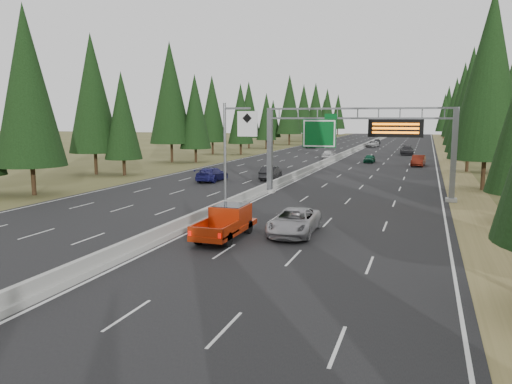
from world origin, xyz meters
TOP-DOWN VIEW (x-y plane):
  - road at (0.00, 80.00)m, footprint 32.00×260.00m
  - shoulder_right at (17.80, 80.00)m, footprint 3.60×260.00m
  - shoulder_left at (-17.80, 80.00)m, footprint 3.60×260.00m
  - median_barrier at (0.00, 80.00)m, footprint 0.70×260.00m
  - sign_gantry at (8.92, 34.88)m, footprint 16.75×0.98m
  - hov_sign_pole at (0.58, 24.97)m, footprint 2.80×0.50m
  - tree_row_right at (21.78, 79.64)m, footprint 12.18×238.51m
  - tree_row_left at (-22.08, 80.21)m, footprint 11.69×238.37m
  - silver_minivan at (6.73, 19.53)m, footprint 2.65×5.52m
  - red_pickup at (3.21, 17.57)m, footprint 2.02×5.66m
  - car_ahead_green at (5.75, 69.59)m, footprint 1.61×3.77m
  - car_ahead_dkred at (13.01, 66.23)m, footprint 2.02×4.93m
  - car_ahead_dkgrey at (10.57, 88.54)m, footprint 2.76×5.83m
  - car_ahead_white at (1.90, 111.93)m, footprint 2.85×5.41m
  - car_ahead_far at (1.50, 126.09)m, footprint 1.84×3.99m
  - car_onc_near at (-2.44, 44.31)m, footprint 1.89×4.74m
  - car_onc_blue at (-8.18, 40.94)m, footprint 2.22×5.33m
  - car_onc_white at (-1.50, 74.72)m, footprint 2.01×4.56m
  - car_onc_far at (-10.86, 103.32)m, footprint 2.45×4.89m

SIDE VIEW (x-z plane):
  - shoulder_right at x=17.80m, z-range 0.00..0.06m
  - shoulder_left at x=-17.80m, z-range 0.00..0.06m
  - road at x=0.00m, z-range 0.00..0.08m
  - median_barrier at x=0.00m, z-range -0.01..0.84m
  - car_ahead_green at x=5.75m, z-range 0.08..1.35m
  - car_ahead_far at x=1.50m, z-range 0.08..1.41m
  - car_onc_far at x=-10.86m, z-range 0.08..1.41m
  - car_ahead_white at x=1.90m, z-range 0.08..1.53m
  - silver_minivan at x=6.73m, z-range 0.08..1.60m
  - car_onc_white at x=-1.50m, z-range 0.08..1.61m
  - car_onc_near at x=-2.44m, z-range 0.08..1.61m
  - car_onc_blue at x=-8.18m, z-range 0.08..1.62m
  - car_ahead_dkred at x=13.01m, z-range 0.08..1.67m
  - car_ahead_dkgrey at x=10.57m, z-range 0.08..1.72m
  - red_pickup at x=3.21m, z-range 0.18..2.02m
  - hov_sign_pole at x=0.58m, z-range 0.72..8.72m
  - sign_gantry at x=8.92m, z-range 1.37..9.17m
  - tree_row_left at x=-22.08m, z-range -0.28..18.37m
  - tree_row_right at x=21.78m, z-range -0.42..18.58m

